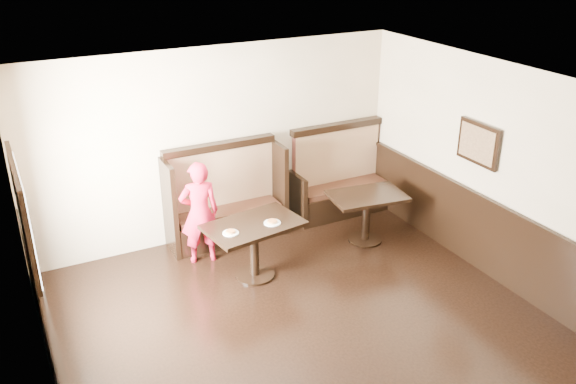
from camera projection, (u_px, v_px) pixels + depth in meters
ground at (344, 369)px, 6.41m from camera, size 7.00×7.00×0.00m
room_shell at (307, 310)px, 6.25m from camera, size 7.00×7.00×7.00m
booth_main at (225, 205)px, 8.88m from camera, size 1.75×0.72×1.45m
booth_neighbor at (339, 184)px, 9.71m from camera, size 1.65×0.72×1.45m
table_main at (254, 236)px, 7.86m from camera, size 1.32×0.93×0.78m
table_neighbor at (367, 206)px, 8.78m from camera, size 1.14×0.83×0.74m
child at (200, 213)px, 8.18m from camera, size 0.59×0.44×1.46m
pizza_plate_left at (231, 232)px, 7.54m from camera, size 0.20×0.20×0.04m
pizza_plate_right at (272, 222)px, 7.79m from camera, size 0.22×0.22×0.04m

